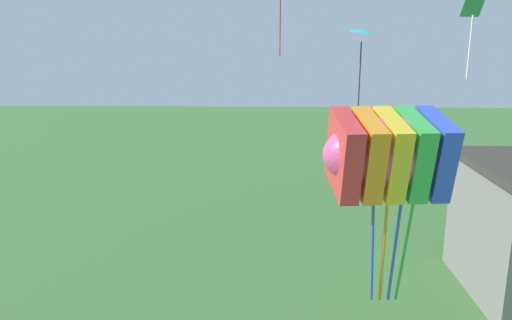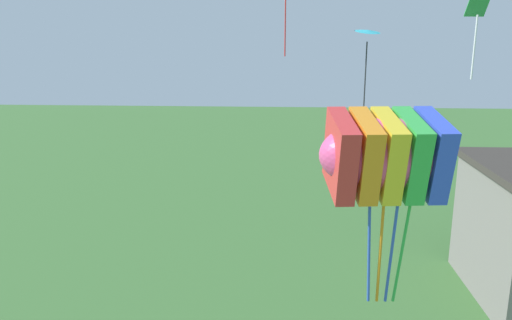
# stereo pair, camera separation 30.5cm
# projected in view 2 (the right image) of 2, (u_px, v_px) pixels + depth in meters

# --- Properties ---
(kite_rainbow_parafoil) EXTENTS (2.63, 1.88, 3.77)m
(kite_rainbow_parafoil) POSITION_uv_depth(u_px,v_px,m) (385.00, 155.00, 9.17)
(kite_rainbow_parafoil) COLOR #E54C8C
(kite_green_diamond) EXTENTS (0.66, 0.51, 2.43)m
(kite_green_diamond) POSITION_uv_depth(u_px,v_px,m) (478.00, 16.00, 13.44)
(kite_green_diamond) COLOR green
(kite_cyan_delta) EXTENTS (1.27, 1.26, 3.10)m
(kite_cyan_delta) POSITION_uv_depth(u_px,v_px,m) (367.00, 35.00, 18.33)
(kite_cyan_delta) COLOR #2DB2C6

